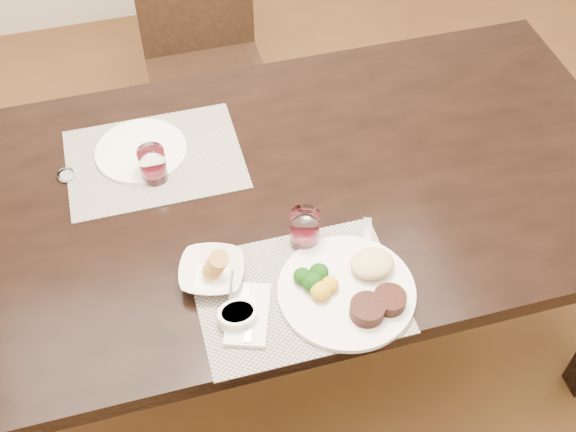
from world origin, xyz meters
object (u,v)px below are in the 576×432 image
object	(u,v)px
dinner_plate	(353,288)
far_plate	(141,151)
chair_far	(204,52)
wine_glass_near	(305,230)
steak_knife	(381,274)
cracker_bowl	(212,272)

from	to	relation	value
dinner_plate	far_plate	world-z (taller)	dinner_plate
chair_far	dinner_plate	xyz separation A→B (m)	(0.12, -1.30, 0.27)
wine_glass_near	far_plate	distance (m)	0.53
steak_knife	cracker_bowl	bearing A→B (deg)	-174.80
chair_far	wine_glass_near	distance (m)	1.17
chair_far	cracker_bowl	size ratio (longest dim) A/B	4.86
dinner_plate	steak_knife	bearing A→B (deg)	26.42
cracker_bowl	steak_knife	bearing A→B (deg)	-14.47
steak_knife	wine_glass_near	xyz separation A→B (m)	(-0.14, 0.14, 0.04)
cracker_bowl	far_plate	bearing A→B (deg)	102.85
dinner_plate	far_plate	bearing A→B (deg)	130.78
cracker_bowl	dinner_plate	bearing A→B (deg)	-23.01
steak_knife	wine_glass_near	distance (m)	0.21
wine_glass_near	far_plate	xyz separation A→B (m)	(-0.34, 0.41, -0.04)
cracker_bowl	far_plate	xyz separation A→B (m)	(-0.10, 0.45, -0.01)
steak_knife	far_plate	world-z (taller)	steak_knife
chair_far	dinner_plate	size ratio (longest dim) A/B	2.86
chair_far	far_plate	xyz separation A→B (m)	(-0.29, -0.72, 0.26)
cracker_bowl	wine_glass_near	distance (m)	0.24
chair_far	steak_knife	world-z (taller)	chair_far
chair_far	steak_knife	distance (m)	1.31
wine_glass_near	dinner_plate	bearing A→B (deg)	-69.16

